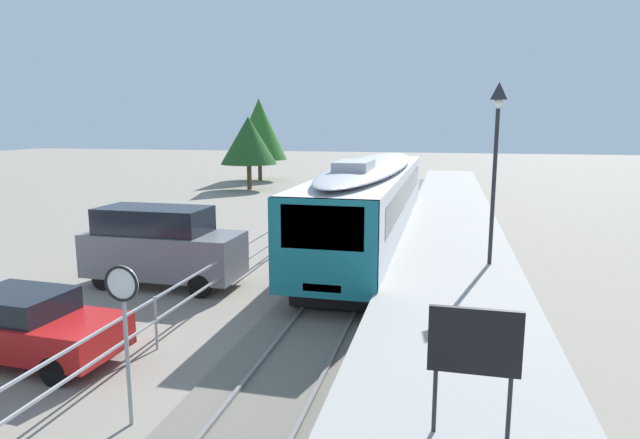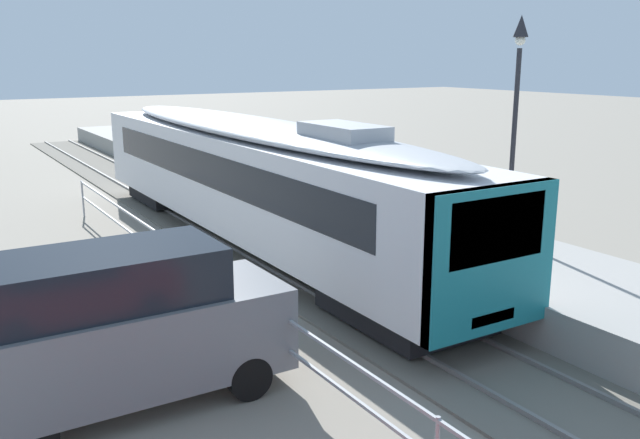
% 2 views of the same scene
% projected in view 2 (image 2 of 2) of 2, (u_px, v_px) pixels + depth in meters
% --- Properties ---
extents(ground_plane, '(160.00, 160.00, 0.00)m').
position_uv_depth(ground_plane, '(173.00, 279.00, 16.53)').
color(ground_plane, gray).
extents(track_rails, '(3.20, 60.00, 0.14)m').
position_uv_depth(track_rails, '(281.00, 259.00, 18.05)').
color(track_rails, '#6B665B').
rests_on(track_rails, ground).
extents(commuter_train, '(2.82, 18.61, 3.74)m').
position_uv_depth(commuter_train, '(253.00, 173.00, 18.84)').
color(commuter_train, silver).
rests_on(commuter_train, track_rails).
extents(station_platform, '(3.90, 60.00, 0.90)m').
position_uv_depth(station_platform, '(379.00, 228.00, 19.60)').
color(station_platform, '#999691').
rests_on(station_platform, ground).
extents(platform_lamp_mid_platform, '(0.34, 0.34, 5.35)m').
position_uv_depth(platform_lamp_mid_platform, '(517.00, 86.00, 15.94)').
color(platform_lamp_mid_platform, '#232328').
rests_on(platform_lamp_mid_platform, station_platform).
extents(parked_van_grey, '(4.91, 1.96, 2.51)m').
position_uv_depth(parked_van_grey, '(123.00, 326.00, 10.31)').
color(parked_van_grey, slate).
rests_on(parked_van_grey, ground).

